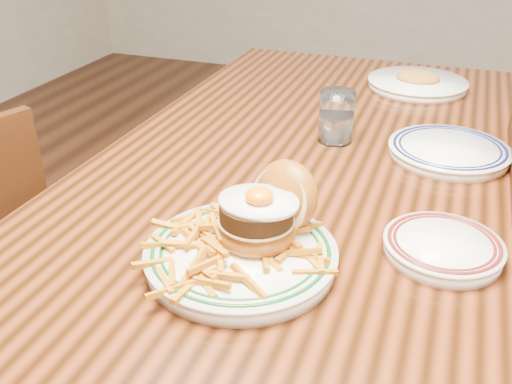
% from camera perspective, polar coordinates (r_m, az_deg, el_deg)
% --- Properties ---
extents(table, '(0.85, 1.60, 0.75)m').
position_cam_1_polar(table, '(1.26, 4.97, -0.03)').
color(table, black).
rests_on(table, floor).
extents(main_plate, '(0.29, 0.31, 0.14)m').
position_cam_1_polar(main_plate, '(0.86, -0.74, -4.67)').
color(main_plate, white).
rests_on(main_plate, table).
extents(side_plate, '(0.18, 0.18, 0.03)m').
position_cam_1_polar(side_plate, '(0.93, 18.20, -5.19)').
color(side_plate, white).
rests_on(side_plate, table).
extents(rear_plate, '(0.25, 0.25, 0.03)m').
position_cam_1_polar(rear_plate, '(1.27, 18.72, 3.96)').
color(rear_plate, white).
rests_on(rear_plate, table).
extents(water_glass, '(0.08, 0.08, 0.12)m').
position_cam_1_polar(water_glass, '(1.28, 8.03, 7.19)').
color(water_glass, white).
rests_on(water_glass, table).
extents(far_plate, '(0.27, 0.27, 0.05)m').
position_cam_1_polar(far_plate, '(1.69, 15.83, 10.45)').
color(far_plate, white).
rests_on(far_plate, table).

